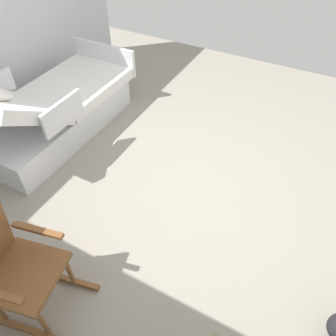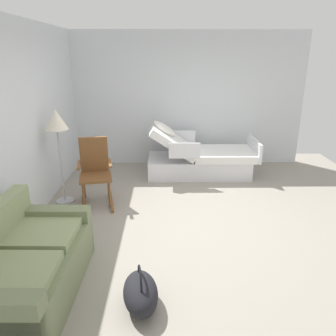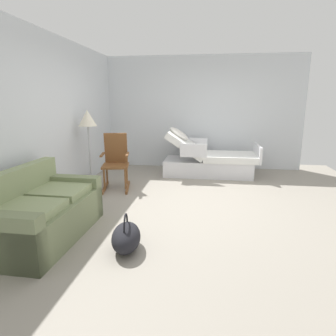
{
  "view_description": "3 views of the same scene",
  "coord_description": "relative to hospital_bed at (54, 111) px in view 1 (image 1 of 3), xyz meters",
  "views": [
    {
      "loc": [
        -0.87,
        2.01,
        2.55
      ],
      "look_at": [
        -0.05,
        0.46,
        0.82
      ],
      "focal_mm": 34.92,
      "sensor_mm": 36.0,
      "label": 1
    },
    {
      "loc": [
        -4.2,
        0.44,
        2.23
      ],
      "look_at": [
        0.06,
        0.4,
        0.75
      ],
      "focal_mm": 34.91,
      "sensor_mm": 36.0,
      "label": 2
    },
    {
      "loc": [
        -4.62,
        -0.21,
        1.65
      ],
      "look_at": [
        -0.25,
        0.41,
        0.62
      ],
      "focal_mm": 31.0,
      "sensor_mm": 36.0,
      "label": 3
    }
  ],
  "objects": [
    {
      "name": "hospital_bed",
      "position": [
        0.0,
        0.0,
        0.0
      ],
      "size": [
        1.05,
        2.06,
        1.11
      ],
      "color": "silver",
      "rests_on": "ground"
    },
    {
      "name": "rocking_chair",
      "position": [
        -1.28,
        1.74,
        0.19
      ],
      "size": [
        0.84,
        0.62,
        1.05
      ],
      "color": "brown",
      "rests_on": "ground"
    },
    {
      "name": "ground_plane",
      "position": [
        -1.85,
        0.21,
        -0.31
      ],
      "size": [
        6.49,
        6.49,
        0.0
      ],
      "primitive_type": "plane",
      "color": "gray"
    }
  ]
}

